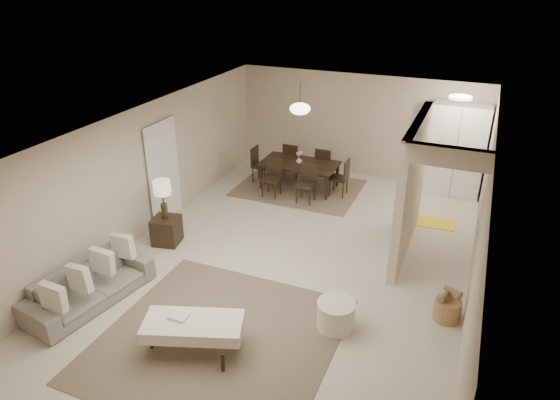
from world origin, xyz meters
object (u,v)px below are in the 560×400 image
at_px(pantry_cabinet, 457,151).
at_px(dining_table, 299,176).
at_px(side_table, 167,230).
at_px(wicker_basket, 447,310).
at_px(round_pouf, 336,316).
at_px(sofa, 89,286).
at_px(ottoman_bench, 193,327).

height_order(pantry_cabinet, dining_table, pantry_cabinet).
bearing_deg(dining_table, pantry_cabinet, 18.06).
bearing_deg(side_table, dining_table, 67.17).
height_order(wicker_basket, dining_table, dining_table).
bearing_deg(side_table, round_pouf, -17.17).
height_order(round_pouf, wicker_basket, round_pouf).
distance_m(side_table, round_pouf, 3.85).
distance_m(pantry_cabinet, side_table, 6.52).
relative_size(pantry_cabinet, round_pouf, 3.74).
height_order(pantry_cabinet, sofa, pantry_cabinet).
xyz_separation_m(sofa, wicker_basket, (5.20, 1.71, -0.13)).
height_order(side_table, dining_table, dining_table).
bearing_deg(ottoman_bench, wicker_basket, 13.38).
xyz_separation_m(wicker_basket, dining_table, (-3.74, 3.65, 0.15)).
bearing_deg(pantry_cabinet, round_pouf, -100.99).
relative_size(sofa, round_pouf, 3.62).
bearing_deg(pantry_cabinet, sofa, -126.82).
bearing_deg(side_table, ottoman_bench, -48.88).
relative_size(round_pouf, wicker_basket, 1.43).
relative_size(sofa, wicker_basket, 5.18).
xyz_separation_m(pantry_cabinet, sofa, (-4.80, -6.41, -0.75)).
distance_m(side_table, dining_table, 3.63).
height_order(side_table, wicker_basket, side_table).
bearing_deg(ottoman_bench, pantry_cabinet, 48.59).
relative_size(pantry_cabinet, side_table, 4.02).
distance_m(pantry_cabinet, wicker_basket, 4.80).
relative_size(ottoman_bench, round_pouf, 2.61).
relative_size(sofa, ottoman_bench, 1.39).
distance_m(sofa, ottoman_bench, 2.09).
distance_m(sofa, dining_table, 5.55).
height_order(sofa, side_table, sofa).
xyz_separation_m(sofa, ottoman_bench, (2.07, -0.30, 0.09)).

